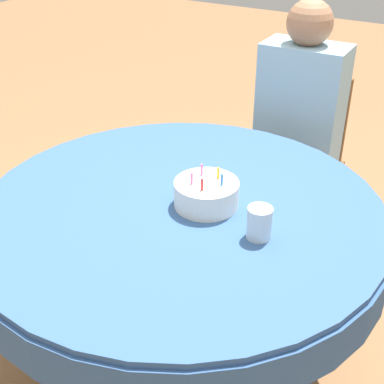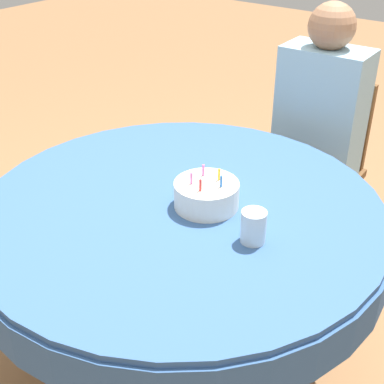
{
  "view_description": "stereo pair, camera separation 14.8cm",
  "coord_description": "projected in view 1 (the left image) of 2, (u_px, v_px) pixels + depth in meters",
  "views": [
    {
      "loc": [
        0.77,
        -1.2,
        1.63
      ],
      "look_at": [
        0.04,
        0.01,
        0.79
      ],
      "focal_mm": 50.0,
      "sensor_mm": 36.0,
      "label": 1
    },
    {
      "loc": [
        0.9,
        -1.12,
        1.63
      ],
      "look_at": [
        0.04,
        0.01,
        0.79
      ],
      "focal_mm": 50.0,
      "sensor_mm": 36.0,
      "label": 2
    }
  ],
  "objects": [
    {
      "name": "drinking_glass",
      "position": [
        259.0,
        223.0,
        1.51
      ],
      "size": [
        0.07,
        0.07,
        0.1
      ],
      "color": "silver",
      "rests_on": "dining_table"
    },
    {
      "name": "chair",
      "position": [
        299.0,
        160.0,
        2.51
      ],
      "size": [
        0.38,
        0.38,
        0.87
      ],
      "rotation": [
        0.0,
        0.0,
        0.03
      ],
      "color": "brown",
      "rests_on": "ground_plane"
    },
    {
      "name": "person",
      "position": [
        298.0,
        117.0,
        2.32
      ],
      "size": [
        0.36,
        0.3,
        1.22
      ],
      "rotation": [
        0.0,
        0.0,
        0.03
      ],
      "color": "#9E7051",
      "rests_on": "ground_plane"
    },
    {
      "name": "birthday_cake",
      "position": [
        206.0,
        194.0,
        1.66
      ],
      "size": [
        0.2,
        0.2,
        0.12
      ],
      "color": "white",
      "rests_on": "dining_table"
    },
    {
      "name": "dining_table",
      "position": [
        181.0,
        226.0,
        1.73
      ],
      "size": [
        1.31,
        1.31,
        0.74
      ],
      "color": "#335689",
      "rests_on": "ground_plane"
    },
    {
      "name": "ground_plane",
      "position": [
        182.0,
        366.0,
        2.06
      ],
      "size": [
        12.0,
        12.0,
        0.0
      ],
      "primitive_type": "plane",
      "color": "#8C603D"
    }
  ]
}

